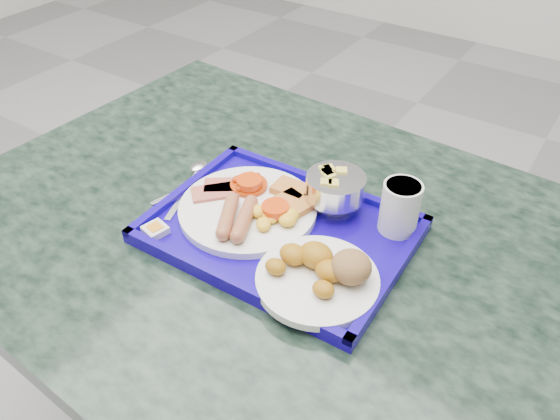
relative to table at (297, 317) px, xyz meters
name	(u,v)px	position (x,y,z in m)	size (l,w,h in m)	color
floor	(159,365)	(-0.50, 0.03, -0.59)	(6.00, 6.00, 0.00)	gray
table	(297,317)	(0.00, 0.00, 0.00)	(1.31, 0.91, 0.79)	slate
tray	(280,231)	(-0.03, -0.01, 0.21)	(0.43, 0.32, 0.03)	#130395
main_plate	(252,207)	(-0.09, 0.00, 0.23)	(0.24, 0.24, 0.04)	white
bread_plate	(322,272)	(0.09, -0.08, 0.24)	(0.18, 0.18, 0.06)	white
fruit_bowl	(335,187)	(0.02, 0.09, 0.26)	(0.10, 0.10, 0.07)	silver
juice_cup	(400,206)	(0.13, 0.10, 0.26)	(0.06, 0.06, 0.09)	silver
spoon	(194,173)	(-0.25, 0.03, 0.22)	(0.06, 0.16, 0.01)	silver
knife	(185,193)	(-0.23, -0.03, 0.22)	(0.01, 0.16, 0.00)	silver
jam_packet	(155,230)	(-0.20, -0.13, 0.22)	(0.04, 0.04, 0.01)	silver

